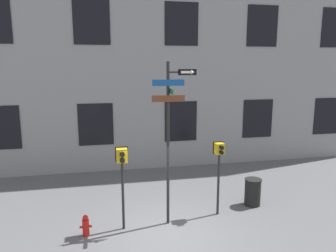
# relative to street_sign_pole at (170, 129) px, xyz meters

# --- Properties ---
(ground_plane) EXTENTS (60.00, 60.00, 0.00)m
(ground_plane) POSITION_rel_street_sign_pole_xyz_m (-0.26, -0.58, -3.04)
(ground_plane) COLOR #515154
(building_facade) EXTENTS (24.00, 0.63, 13.52)m
(building_facade) POSITION_rel_street_sign_pole_xyz_m (-0.26, 5.93, 3.72)
(building_facade) COLOR gray
(building_facade) RESTS_ON ground_plane
(street_sign_pole) EXTENTS (1.35, 0.85, 5.05)m
(street_sign_pole) POSITION_rel_street_sign_pole_xyz_m (0.00, 0.00, 0.00)
(street_sign_pole) COLOR black
(street_sign_pole) RESTS_ON ground_plane
(pedestrian_signal_left) EXTENTS (0.38, 0.40, 2.56)m
(pedestrian_signal_left) POSITION_rel_street_sign_pole_xyz_m (-1.46, -0.07, -1.02)
(pedestrian_signal_left) COLOR black
(pedestrian_signal_left) RESTS_ON ground_plane
(pedestrian_signal_right) EXTENTS (0.34, 0.40, 2.48)m
(pedestrian_signal_right) POSITION_rel_street_sign_pole_xyz_m (1.70, 0.29, -1.12)
(pedestrian_signal_right) COLOR black
(pedestrian_signal_right) RESTS_ON ground_plane
(fire_hydrant) EXTENTS (0.35, 0.19, 0.64)m
(fire_hydrant) POSITION_rel_street_sign_pole_xyz_m (-2.58, -0.25, -2.73)
(fire_hydrant) COLOR red
(fire_hydrant) RESTS_ON ground_plane
(trash_bin) EXTENTS (0.60, 0.60, 0.97)m
(trash_bin) POSITION_rel_street_sign_pole_xyz_m (3.18, 0.73, -2.55)
(trash_bin) COLOR black
(trash_bin) RESTS_ON ground_plane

